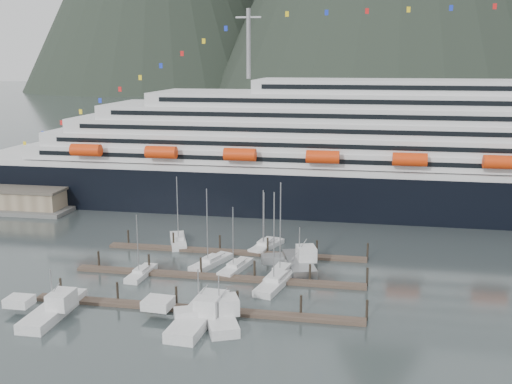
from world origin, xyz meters
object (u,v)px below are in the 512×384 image
(sailboat_e, at_px, (178,241))
(sailboat_f, at_px, (265,246))
(sailboat_d, at_px, (277,282))
(trawler_a, at_px, (52,309))
(sailboat_g, at_px, (266,246))
(trawler_b, at_px, (218,316))
(sailboat_a, at_px, (141,274))
(sailboat_h, at_px, (282,273))
(trawler_c, at_px, (198,313))
(sailboat_c, at_px, (236,268))
(sailboat_b, at_px, (211,263))
(trawler_e, at_px, (298,262))
(cruise_ship, at_px, (418,160))

(sailboat_e, xyz_separation_m, sailboat_f, (17.01, 0.00, -0.01))
(sailboat_d, bearing_deg, trawler_a, 133.00)
(sailboat_g, height_order, trawler_b, sailboat_g)
(sailboat_a, bearing_deg, sailboat_h, -75.87)
(sailboat_g, xyz_separation_m, trawler_a, (-24.36, -35.00, 0.54))
(trawler_c, bearing_deg, trawler_a, 99.81)
(sailboat_d, height_order, sailboat_e, sailboat_d)
(sailboat_d, xyz_separation_m, sailboat_e, (-21.96, 17.98, -0.02))
(trawler_b, bearing_deg, sailboat_h, -40.52)
(sailboat_g, bearing_deg, trawler_a, 167.38)
(trawler_b, bearing_deg, sailboat_f, -24.35)
(sailboat_a, xyz_separation_m, sailboat_c, (14.70, 5.49, 0.01))
(sailboat_b, bearing_deg, trawler_a, 165.74)
(sailboat_b, bearing_deg, sailboat_c, -90.68)
(sailboat_e, bearing_deg, sailboat_a, 157.72)
(sailboat_e, relative_size, sailboat_h, 0.84)
(sailboat_e, bearing_deg, sailboat_b, -159.85)
(trawler_a, relative_size, trawler_e, 1.06)
(sailboat_e, xyz_separation_m, sailboat_g, (17.33, 0.00, -0.04))
(trawler_e, bearing_deg, sailboat_d, 146.77)
(sailboat_c, bearing_deg, sailboat_g, -0.34)
(cruise_ship, relative_size, sailboat_c, 18.02)
(cruise_ship, height_order, trawler_b, cruise_ship)
(trawler_e, bearing_deg, sailboat_b, 78.43)
(sailboat_a, relative_size, trawler_e, 0.86)
(trawler_c, xyz_separation_m, trawler_e, (11.11, 23.32, -0.02))
(sailboat_c, distance_m, trawler_a, 30.76)
(sailboat_e, distance_m, trawler_c, 35.47)
(sailboat_h, bearing_deg, cruise_ship, -16.65)
(sailboat_f, bearing_deg, sailboat_g, -78.98)
(sailboat_h, height_order, trawler_c, sailboat_h)
(sailboat_c, height_order, trawler_b, sailboat_c)
(sailboat_b, height_order, trawler_c, sailboat_b)
(cruise_ship, bearing_deg, trawler_e, -116.94)
(sailboat_b, xyz_separation_m, trawler_c, (3.87, -21.93, 0.57))
(sailboat_g, bearing_deg, cruise_ship, -18.16)
(sailboat_e, relative_size, trawler_a, 1.03)
(sailboat_c, bearing_deg, trawler_b, -160.81)
(trawler_e, bearing_deg, sailboat_c, 90.48)
(sailboat_b, distance_m, sailboat_d, 14.35)
(sailboat_f, bearing_deg, sailboat_e, 100.93)
(sailboat_e, xyz_separation_m, trawler_e, (24.44, -9.55, 0.55))
(sailboat_c, bearing_deg, trawler_e, -59.22)
(sailboat_g, xyz_separation_m, trawler_b, (-1.09, -33.00, 0.53))
(cruise_ship, distance_m, sailboat_a, 72.29)
(cruise_ship, height_order, sailboat_b, cruise_ship)
(sailboat_c, distance_m, trawler_b, 20.37)
(sailboat_c, xyz_separation_m, sailboat_h, (8.03, -1.24, 0.06))
(trawler_c, bearing_deg, sailboat_g, -3.11)
(sailboat_c, xyz_separation_m, sailboat_e, (-14.21, 12.74, 0.02))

